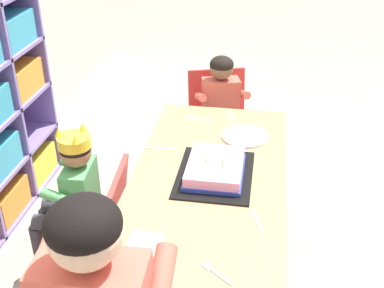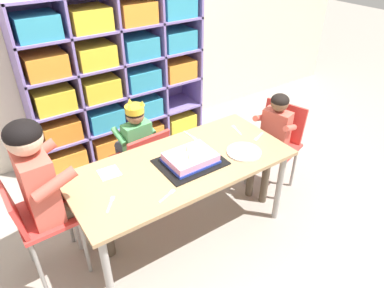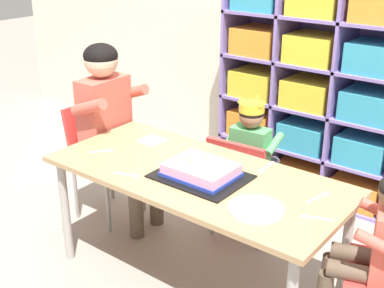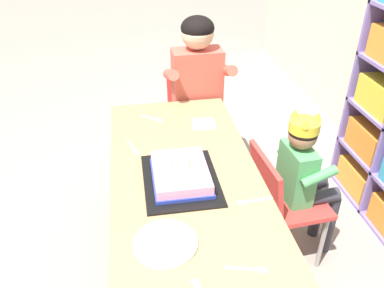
{
  "view_description": "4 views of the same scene",
  "coord_description": "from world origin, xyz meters",
  "px_view_note": "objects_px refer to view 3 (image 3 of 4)",
  "views": [
    {
      "loc": [
        -1.7,
        -0.21,
        1.77
      ],
      "look_at": [
        -0.05,
        0.06,
        0.81
      ],
      "focal_mm": 46.0,
      "sensor_mm": 36.0,
      "label": 1
    },
    {
      "loc": [
        -0.98,
        -1.56,
        1.94
      ],
      "look_at": [
        0.09,
        0.02,
        0.71
      ],
      "focal_mm": 33.33,
      "sensor_mm": 36.0,
      "label": 2
    },
    {
      "loc": [
        1.33,
        -1.73,
        1.66
      ],
      "look_at": [
        -0.03,
        0.01,
        0.74
      ],
      "focal_mm": 48.37,
      "sensor_mm": 36.0,
      "label": 3
    },
    {
      "loc": [
        1.4,
        -0.2,
        1.65
      ],
      "look_at": [
        -0.05,
        0.04,
        0.73
      ],
      "focal_mm": 37.08,
      "sensor_mm": 36.0,
      "label": 4
    }
  ],
  "objects_px": {
    "classroom_chair_adult_side": "(101,145)",
    "paper_plate_stack": "(256,209)",
    "fork_by_napkin": "(103,151)",
    "guest_at_table_side": "(374,245)",
    "activity_table": "(196,184)",
    "fork_beside_plate_stack": "(319,197)",
    "fork_scattered_mid_table": "(266,168)",
    "birthday_cake_on_tray": "(201,172)",
    "classroom_chair_blue": "(243,177)",
    "fork_near_child_seat": "(315,218)",
    "fork_at_table_front_edge": "(128,175)",
    "child_with_crown": "(253,148)",
    "adult_helper_seated": "(112,115)"
  },
  "relations": [
    {
      "from": "activity_table",
      "to": "classroom_chair_blue",
      "type": "bearing_deg",
      "value": 94.6
    },
    {
      "from": "fork_by_napkin",
      "to": "classroom_chair_blue",
      "type": "bearing_deg",
      "value": 177.97
    },
    {
      "from": "fork_near_child_seat",
      "to": "fork_beside_plate_stack",
      "type": "bearing_deg",
      "value": 88.53
    },
    {
      "from": "fork_near_child_seat",
      "to": "fork_scattered_mid_table",
      "type": "bearing_deg",
      "value": 122.76
    },
    {
      "from": "classroom_chair_adult_side",
      "to": "fork_at_table_front_edge",
      "type": "distance_m",
      "value": 0.78
    },
    {
      "from": "birthday_cake_on_tray",
      "to": "guest_at_table_side",
      "type": "bearing_deg",
      "value": 3.76
    },
    {
      "from": "classroom_chair_blue",
      "to": "classroom_chair_adult_side",
      "type": "distance_m",
      "value": 0.89
    },
    {
      "from": "birthday_cake_on_tray",
      "to": "fork_at_table_front_edge",
      "type": "distance_m",
      "value": 0.34
    },
    {
      "from": "child_with_crown",
      "to": "fork_scattered_mid_table",
      "type": "relative_size",
      "value": 5.78
    },
    {
      "from": "child_with_crown",
      "to": "fork_near_child_seat",
      "type": "distance_m",
      "value": 0.93
    },
    {
      "from": "fork_beside_plate_stack",
      "to": "fork_at_table_front_edge",
      "type": "xyz_separation_m",
      "value": [
        -0.79,
        -0.35,
        0.0
      ]
    },
    {
      "from": "fork_near_child_seat",
      "to": "fork_beside_plate_stack",
      "type": "xyz_separation_m",
      "value": [
        -0.06,
        0.17,
        0.0
      ]
    },
    {
      "from": "classroom_chair_adult_side",
      "to": "guest_at_table_side",
      "type": "bearing_deg",
      "value": -97.22
    },
    {
      "from": "paper_plate_stack",
      "to": "fork_scattered_mid_table",
      "type": "relative_size",
      "value": 1.58
    },
    {
      "from": "classroom_chair_blue",
      "to": "fork_beside_plate_stack",
      "type": "relative_size",
      "value": 4.46
    },
    {
      "from": "activity_table",
      "to": "fork_beside_plate_stack",
      "type": "distance_m",
      "value": 0.58
    },
    {
      "from": "classroom_chair_adult_side",
      "to": "fork_at_table_front_edge",
      "type": "relative_size",
      "value": 5.56
    },
    {
      "from": "classroom_chair_blue",
      "to": "birthday_cake_on_tray",
      "type": "relative_size",
      "value": 1.53
    },
    {
      "from": "classroom_chair_blue",
      "to": "adult_helper_seated",
      "type": "xyz_separation_m",
      "value": [
        -0.72,
        -0.29,
        0.29
      ]
    },
    {
      "from": "activity_table",
      "to": "classroom_chair_adult_side",
      "type": "distance_m",
      "value": 0.9
    },
    {
      "from": "child_with_crown",
      "to": "paper_plate_stack",
      "type": "relative_size",
      "value": 3.66
    },
    {
      "from": "classroom_chair_adult_side",
      "to": "fork_scattered_mid_table",
      "type": "xyz_separation_m",
      "value": [
        1.11,
        0.04,
        0.15
      ]
    },
    {
      "from": "classroom_chair_adult_side",
      "to": "fork_by_napkin",
      "type": "relative_size",
      "value": 6.24
    },
    {
      "from": "classroom_chair_blue",
      "to": "fork_at_table_front_edge",
      "type": "bearing_deg",
      "value": 70.46
    },
    {
      "from": "guest_at_table_side",
      "to": "fork_at_table_front_edge",
      "type": "relative_size",
      "value": 6.66
    },
    {
      "from": "birthday_cake_on_tray",
      "to": "fork_by_napkin",
      "type": "relative_size",
      "value": 3.64
    },
    {
      "from": "classroom_chair_adult_side",
      "to": "birthday_cake_on_tray",
      "type": "relative_size",
      "value": 1.71
    },
    {
      "from": "paper_plate_stack",
      "to": "fork_by_napkin",
      "type": "relative_size",
      "value": 2.03
    },
    {
      "from": "activity_table",
      "to": "classroom_chair_adult_side",
      "type": "height_order",
      "value": "classroom_chair_adult_side"
    },
    {
      "from": "activity_table",
      "to": "adult_helper_seated",
      "type": "relative_size",
      "value": 1.33
    },
    {
      "from": "birthday_cake_on_tray",
      "to": "activity_table",
      "type": "bearing_deg",
      "value": 152.37
    },
    {
      "from": "fork_beside_plate_stack",
      "to": "fork_at_table_front_edge",
      "type": "bearing_deg",
      "value": -52.32
    },
    {
      "from": "classroom_chair_blue",
      "to": "fork_scattered_mid_table",
      "type": "xyz_separation_m",
      "value": [
        0.27,
        -0.25,
        0.23
      ]
    },
    {
      "from": "classroom_chair_adult_side",
      "to": "paper_plate_stack",
      "type": "distance_m",
      "value": 1.33
    },
    {
      "from": "classroom_chair_adult_side",
      "to": "child_with_crown",
      "type": "bearing_deg",
      "value": -65.85
    },
    {
      "from": "activity_table",
      "to": "paper_plate_stack",
      "type": "xyz_separation_m",
      "value": [
        0.41,
        -0.13,
        0.07
      ]
    },
    {
      "from": "paper_plate_stack",
      "to": "fork_scattered_mid_table",
      "type": "bearing_deg",
      "value": 115.08
    },
    {
      "from": "guest_at_table_side",
      "to": "fork_scattered_mid_table",
      "type": "relative_size",
      "value": 5.82
    },
    {
      "from": "guest_at_table_side",
      "to": "fork_scattered_mid_table",
      "type": "distance_m",
      "value": 0.65
    },
    {
      "from": "fork_by_napkin",
      "to": "guest_at_table_side",
      "type": "bearing_deg",
      "value": 132.89
    },
    {
      "from": "adult_helper_seated",
      "to": "fork_at_table_front_edge",
      "type": "height_order",
      "value": "adult_helper_seated"
    },
    {
      "from": "classroom_chair_blue",
      "to": "adult_helper_seated",
      "type": "distance_m",
      "value": 0.83
    },
    {
      "from": "classroom_chair_adult_side",
      "to": "paper_plate_stack",
      "type": "relative_size",
      "value": 3.07
    },
    {
      "from": "birthday_cake_on_tray",
      "to": "paper_plate_stack",
      "type": "xyz_separation_m",
      "value": [
        0.36,
        -0.1,
        -0.02
      ]
    },
    {
      "from": "fork_by_napkin",
      "to": "classroom_chair_adult_side",
      "type": "bearing_deg",
      "value": -92.59
    },
    {
      "from": "adult_helper_seated",
      "to": "classroom_chair_adult_side",
      "type": "bearing_deg",
      "value": 90.0
    },
    {
      "from": "classroom_chair_blue",
      "to": "fork_near_child_seat",
      "type": "height_order",
      "value": "classroom_chair_blue"
    },
    {
      "from": "activity_table",
      "to": "birthday_cake_on_tray",
      "type": "xyz_separation_m",
      "value": [
        0.05,
        -0.03,
        0.09
      ]
    },
    {
      "from": "activity_table",
      "to": "fork_at_table_front_edge",
      "type": "relative_size",
      "value": 11.36
    },
    {
      "from": "guest_at_table_side",
      "to": "fork_beside_plate_stack",
      "type": "distance_m",
      "value": 0.31
    }
  ]
}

